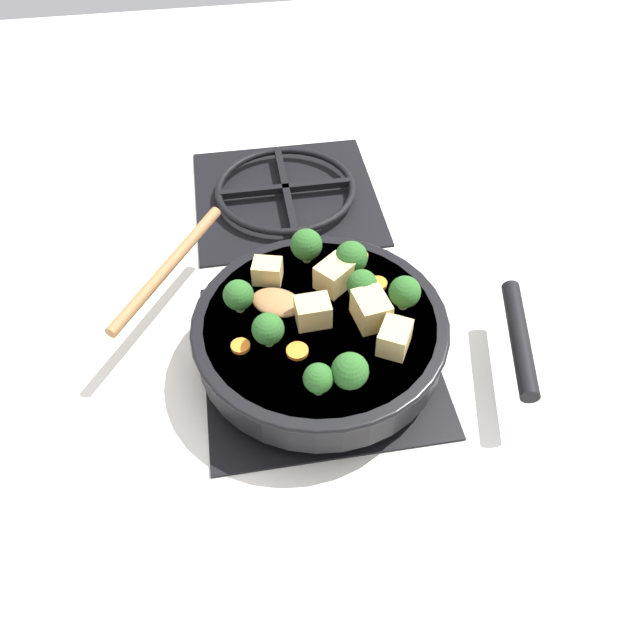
% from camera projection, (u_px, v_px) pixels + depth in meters
% --- Properties ---
extents(ground_plane, '(2.40, 2.40, 0.00)m').
position_uv_depth(ground_plane, '(320.00, 359.00, 0.85)').
color(ground_plane, white).
extents(front_burner_grate, '(0.31, 0.31, 0.03)m').
position_uv_depth(front_burner_grate, '(320.00, 353.00, 0.84)').
color(front_burner_grate, black).
rests_on(front_burner_grate, ground_plane).
extents(rear_burner_grate, '(0.31, 0.31, 0.03)m').
position_uv_depth(rear_burner_grate, '(286.00, 192.00, 1.07)').
color(rear_burner_grate, black).
rests_on(rear_burner_grate, ground_plane).
extents(skillet_pan, '(0.44, 0.33, 0.05)m').
position_uv_depth(skillet_pan, '(322.00, 332.00, 0.80)').
color(skillet_pan, black).
rests_on(skillet_pan, front_burner_grate).
extents(wooden_spoon, '(0.26, 0.24, 0.02)m').
position_uv_depth(wooden_spoon, '(211.00, 281.00, 0.82)').
color(wooden_spoon, olive).
rests_on(wooden_spoon, skillet_pan).
extents(tofu_cube_center_large, '(0.04, 0.04, 0.03)m').
position_uv_depth(tofu_cube_center_large, '(313.00, 314.00, 0.77)').
color(tofu_cube_center_large, '#DBB770').
rests_on(tofu_cube_center_large, skillet_pan).
extents(tofu_cube_near_handle, '(0.06, 0.06, 0.04)m').
position_uv_depth(tofu_cube_near_handle, '(335.00, 275.00, 0.82)').
color(tofu_cube_near_handle, '#DBB770').
rests_on(tofu_cube_near_handle, skillet_pan).
extents(tofu_cube_east_chunk, '(0.05, 0.05, 0.03)m').
position_uv_depth(tofu_cube_east_chunk, '(395.00, 338.00, 0.75)').
color(tofu_cube_east_chunk, '#DBB770').
rests_on(tofu_cube_east_chunk, skillet_pan).
extents(tofu_cube_west_chunk, '(0.04, 0.04, 0.03)m').
position_uv_depth(tofu_cube_west_chunk, '(267.00, 271.00, 0.83)').
color(tofu_cube_west_chunk, '#DBB770').
rests_on(tofu_cube_west_chunk, skillet_pan).
extents(tofu_cube_back_piece, '(0.05, 0.05, 0.04)m').
position_uv_depth(tofu_cube_back_piece, '(371.00, 309.00, 0.77)').
color(tofu_cube_back_piece, '#DBB770').
rests_on(tofu_cube_back_piece, skillet_pan).
extents(broccoli_floret_near_spoon, '(0.04, 0.04, 0.05)m').
position_uv_depth(broccoli_floret_near_spoon, '(238.00, 295.00, 0.78)').
color(broccoli_floret_near_spoon, '#709956').
rests_on(broccoli_floret_near_spoon, skillet_pan).
extents(broccoli_floret_center_top, '(0.04, 0.04, 0.05)m').
position_uv_depth(broccoli_floret_center_top, '(405.00, 292.00, 0.78)').
color(broccoli_floret_center_top, '#709956').
rests_on(broccoli_floret_center_top, skillet_pan).
extents(broccoli_floret_east_rim, '(0.04, 0.04, 0.05)m').
position_uv_depth(broccoli_floret_east_rim, '(351.00, 258.00, 0.82)').
color(broccoli_floret_east_rim, '#709956').
rests_on(broccoli_floret_east_rim, skillet_pan).
extents(broccoli_floret_west_rim, '(0.04, 0.04, 0.05)m').
position_uv_depth(broccoli_floret_west_rim, '(350.00, 371.00, 0.70)').
color(broccoli_floret_west_rim, '#709956').
rests_on(broccoli_floret_west_rim, skillet_pan).
extents(broccoli_floret_north_edge, '(0.04, 0.04, 0.05)m').
position_uv_depth(broccoli_floret_north_edge, '(362.00, 285.00, 0.79)').
color(broccoli_floret_north_edge, '#709956').
rests_on(broccoli_floret_north_edge, skillet_pan).
extents(broccoli_floret_south_cluster, '(0.04, 0.04, 0.04)m').
position_uv_depth(broccoli_floret_south_cluster, '(318.00, 379.00, 0.70)').
color(broccoli_floret_south_cluster, '#709956').
rests_on(broccoli_floret_south_cluster, skillet_pan).
extents(broccoli_floret_mid_floret, '(0.04, 0.04, 0.05)m').
position_uv_depth(broccoli_floret_mid_floret, '(268.00, 329.00, 0.74)').
color(broccoli_floret_mid_floret, '#709956').
rests_on(broccoli_floret_mid_floret, skillet_pan).
extents(broccoli_floret_small_inner, '(0.04, 0.04, 0.05)m').
position_uv_depth(broccoli_floret_small_inner, '(309.00, 245.00, 0.84)').
color(broccoli_floret_small_inner, '#709956').
rests_on(broccoli_floret_small_inner, skillet_pan).
extents(carrot_slice_orange_thin, '(0.02, 0.02, 0.01)m').
position_uv_depth(carrot_slice_orange_thin, '(378.00, 283.00, 0.83)').
color(carrot_slice_orange_thin, orange).
rests_on(carrot_slice_orange_thin, skillet_pan).
extents(carrot_slice_near_center, '(0.03, 0.03, 0.01)m').
position_uv_depth(carrot_slice_near_center, '(359.00, 256.00, 0.86)').
color(carrot_slice_near_center, orange).
rests_on(carrot_slice_near_center, skillet_pan).
extents(carrot_slice_edge_slice, '(0.02, 0.02, 0.01)m').
position_uv_depth(carrot_slice_edge_slice, '(241.00, 346.00, 0.76)').
color(carrot_slice_edge_slice, orange).
rests_on(carrot_slice_edge_slice, skillet_pan).
extents(carrot_slice_under_broccoli, '(0.03, 0.03, 0.01)m').
position_uv_depth(carrot_slice_under_broccoli, '(297.00, 351.00, 0.75)').
color(carrot_slice_under_broccoli, orange).
rests_on(carrot_slice_under_broccoli, skillet_pan).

